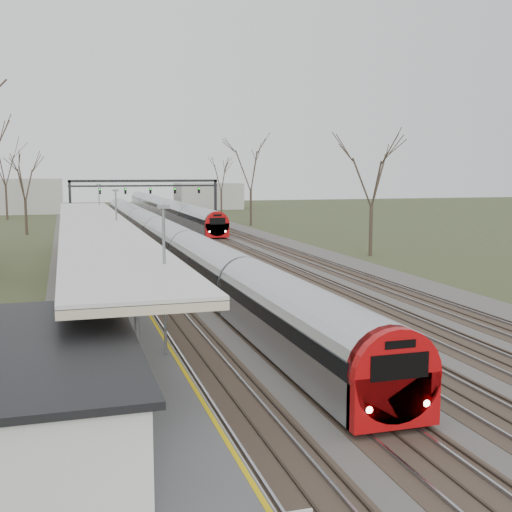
{
  "coord_description": "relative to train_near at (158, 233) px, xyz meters",
  "views": [
    {
      "loc": [
        -10.8,
        -6.99,
        7.13
      ],
      "look_at": [
        0.4,
        30.48,
        2.0
      ],
      "focal_mm": 45.0,
      "sensor_mm": 36.0,
      "label": 1
    }
  ],
  "objects": [
    {
      "name": "track_bed",
      "position": [
        2.76,
        2.51,
        -1.42
      ],
      "size": [
        24.0,
        160.0,
        0.22
      ],
      "color": "#474442",
      "rests_on": "ground"
    },
    {
      "name": "platform",
      "position": [
        -6.55,
        -14.99,
        -0.98
      ],
      "size": [
        3.5,
        69.0,
        1.0
      ],
      "primitive_type": "cube",
      "color": "#9E9B93",
      "rests_on": "ground"
    },
    {
      "name": "canopy",
      "position": [
        -6.55,
        -19.5,
        2.45
      ],
      "size": [
        4.1,
        50.0,
        3.11
      ],
      "color": "slate",
      "rests_on": "platform"
    },
    {
      "name": "signal_gantry",
      "position": [
        2.79,
        32.5,
        3.43
      ],
      "size": [
        21.0,
        0.59,
        6.08
      ],
      "color": "black",
      "rests_on": "ground"
    },
    {
      "name": "tree_east_far",
      "position": [
        16.5,
        -10.49,
        5.81
      ],
      "size": [
        5.0,
        5.0,
        10.3
      ],
      "color": "#2D231C",
      "rests_on": "ground"
    },
    {
      "name": "train_near",
      "position": [
        0.0,
        0.0,
        0.0
      ],
      "size": [
        2.62,
        90.21,
        3.05
      ],
      "color": "#A5A8AF",
      "rests_on": "ground"
    },
    {
      "name": "train_far",
      "position": [
        7.0,
        43.16,
        0.0
      ],
      "size": [
        2.62,
        75.21,
        3.05
      ],
      "color": "#A5A8AF",
      "rests_on": "ground"
    },
    {
      "name": "passenger",
      "position": [
        -6.82,
        -35.36,
        0.47
      ],
      "size": [
        0.56,
        0.76,
        1.9
      ],
      "primitive_type": "imported",
      "rotation": [
        0.0,
        0.0,
        1.41
      ],
      "color": "#2F495C",
      "rests_on": "platform"
    }
  ]
}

